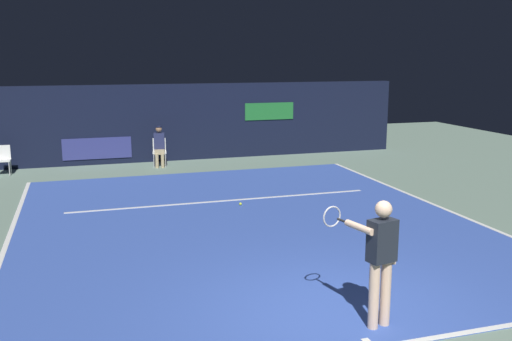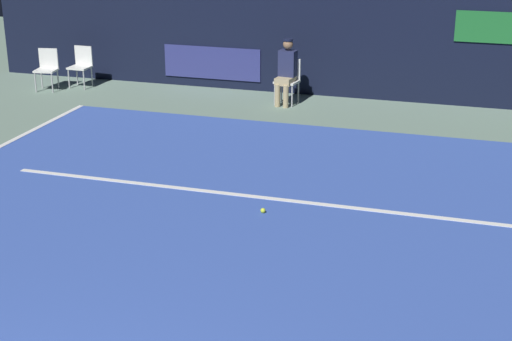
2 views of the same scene
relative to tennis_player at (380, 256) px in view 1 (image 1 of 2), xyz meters
The scene contains 10 objects.
ground_plane 5.16m from the tennis_player, 93.80° to the left, with size 30.62×30.62×0.00m, color slate.
court_surface 5.15m from the tennis_player, 93.80° to the left, with size 9.62×11.27×0.01m, color #3856B2.
line_sideline_left 6.78m from the tennis_player, 48.77° to the left, with size 0.10×11.27×0.01m, color white.
line_sideline_right 7.24m from the tennis_player, 135.26° to the left, with size 0.10×11.27×0.01m, color white.
line_service 7.10m from the tennis_player, 92.73° to the left, with size 7.50×0.10×0.01m, color white.
back_wall 13.09m from the tennis_player, 91.48° to the left, with size 15.90×0.33×2.60m.
tennis_player is the anchor object (origin of this frame).
line_judge_on_chair 12.11m from the tennis_player, 95.71° to the left, with size 0.49×0.57×1.32m.
courtside_chair_far 13.55m from the tennis_player, 115.82° to the left, with size 0.45×0.43×0.88m.
tennis_ball 6.57m from the tennis_player, 90.42° to the left, with size 0.07×0.07×0.07m, color #CCE033.
Camera 1 is at (-3.29, -6.63, 3.54)m, focal length 39.91 mm.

